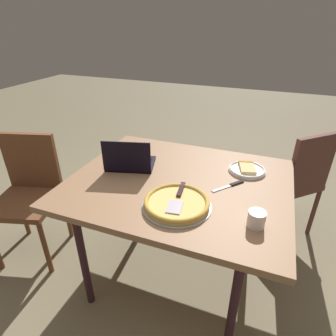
{
  "coord_description": "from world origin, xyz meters",
  "views": [
    {
      "loc": [
        -0.44,
        1.34,
        1.59
      ],
      "look_at": [
        0.06,
        0.03,
        0.83
      ],
      "focal_mm": 29.85,
      "sensor_mm": 36.0,
      "label": 1
    }
  ],
  "objects_px": {
    "chair_near": "(296,179)",
    "drink_cup": "(256,219)",
    "dining_table": "(179,188)",
    "pizza_tray": "(177,203)",
    "laptop": "(130,161)",
    "table_knife": "(231,185)",
    "chair_far": "(29,189)",
    "pizza_plate": "(247,169)"
  },
  "relations": [
    {
      "from": "drink_cup",
      "to": "chair_near",
      "type": "height_order",
      "value": "chair_near"
    },
    {
      "from": "drink_cup",
      "to": "chair_near",
      "type": "xyz_separation_m",
      "value": [
        -0.24,
        -0.97,
        -0.27
      ]
    },
    {
      "from": "chair_far",
      "to": "laptop",
      "type": "bearing_deg",
      "value": -166.37
    },
    {
      "from": "dining_table",
      "to": "pizza_tray",
      "type": "distance_m",
      "value": 0.27
    },
    {
      "from": "pizza_tray",
      "to": "table_knife",
      "type": "relative_size",
      "value": 1.95
    },
    {
      "from": "dining_table",
      "to": "table_knife",
      "type": "distance_m",
      "value": 0.31
    },
    {
      "from": "laptop",
      "to": "table_knife",
      "type": "distance_m",
      "value": 0.64
    },
    {
      "from": "pizza_plate",
      "to": "table_knife",
      "type": "bearing_deg",
      "value": 73.24
    },
    {
      "from": "drink_cup",
      "to": "chair_far",
      "type": "relative_size",
      "value": 0.09
    },
    {
      "from": "pizza_plate",
      "to": "chair_far",
      "type": "xyz_separation_m",
      "value": [
        1.44,
        0.39,
        -0.24
      ]
    },
    {
      "from": "dining_table",
      "to": "laptop",
      "type": "relative_size",
      "value": 3.67
    },
    {
      "from": "laptop",
      "to": "pizza_plate",
      "type": "relative_size",
      "value": 1.52
    },
    {
      "from": "pizza_plate",
      "to": "chair_near",
      "type": "relative_size",
      "value": 0.25
    },
    {
      "from": "pizza_tray",
      "to": "dining_table",
      "type": "bearing_deg",
      "value": -73.84
    },
    {
      "from": "chair_near",
      "to": "laptop",
      "type": "bearing_deg",
      "value": 32.63
    },
    {
      "from": "dining_table",
      "to": "pizza_tray",
      "type": "relative_size",
      "value": 3.56
    },
    {
      "from": "pizza_tray",
      "to": "chair_near",
      "type": "bearing_deg",
      "value": -123.27
    },
    {
      "from": "table_knife",
      "to": "pizza_tray",
      "type": "bearing_deg",
      "value": 52.79
    },
    {
      "from": "chair_near",
      "to": "pizza_plate",
      "type": "bearing_deg",
      "value": 53.16
    },
    {
      "from": "chair_near",
      "to": "drink_cup",
      "type": "bearing_deg",
      "value": 76.2
    },
    {
      "from": "table_knife",
      "to": "drink_cup",
      "type": "bearing_deg",
      "value": 117.64
    },
    {
      "from": "dining_table",
      "to": "chair_near",
      "type": "bearing_deg",
      "value": -134.55
    },
    {
      "from": "pizza_plate",
      "to": "drink_cup",
      "type": "xyz_separation_m",
      "value": [
        -0.1,
        0.52,
        0.03
      ]
    },
    {
      "from": "dining_table",
      "to": "table_knife",
      "type": "height_order",
      "value": "table_knife"
    },
    {
      "from": "laptop",
      "to": "pizza_plate",
      "type": "bearing_deg",
      "value": -163.0
    },
    {
      "from": "pizza_plate",
      "to": "pizza_tray",
      "type": "distance_m",
      "value": 0.58
    },
    {
      "from": "pizza_plate",
      "to": "table_knife",
      "type": "relative_size",
      "value": 1.24
    },
    {
      "from": "chair_near",
      "to": "chair_far",
      "type": "height_order",
      "value": "chair_near"
    },
    {
      "from": "drink_cup",
      "to": "chair_far",
      "type": "xyz_separation_m",
      "value": [
        1.54,
        -0.12,
        -0.27
      ]
    },
    {
      "from": "table_knife",
      "to": "pizza_plate",
      "type": "bearing_deg",
      "value": -106.76
    },
    {
      "from": "pizza_plate",
      "to": "chair_near",
      "type": "distance_m",
      "value": 0.62
    },
    {
      "from": "drink_cup",
      "to": "pizza_tray",
      "type": "bearing_deg",
      "value": -2.08
    },
    {
      "from": "table_knife",
      "to": "chair_far",
      "type": "xyz_separation_m",
      "value": [
        1.37,
        0.19,
        -0.23
      ]
    },
    {
      "from": "table_knife",
      "to": "chair_far",
      "type": "distance_m",
      "value": 1.41
    },
    {
      "from": "dining_table",
      "to": "pizza_plate",
      "type": "xyz_separation_m",
      "value": [
        -0.36,
        -0.26,
        0.07
      ]
    },
    {
      "from": "chair_near",
      "to": "chair_far",
      "type": "xyz_separation_m",
      "value": [
        1.77,
        0.85,
        0.0
      ]
    },
    {
      "from": "dining_table",
      "to": "chair_near",
      "type": "height_order",
      "value": "chair_near"
    },
    {
      "from": "dining_table",
      "to": "laptop",
      "type": "bearing_deg",
      "value": -6.8
    },
    {
      "from": "drink_cup",
      "to": "table_knife",
      "type": "bearing_deg",
      "value": -62.36
    },
    {
      "from": "dining_table",
      "to": "laptop",
      "type": "xyz_separation_m",
      "value": [
        0.35,
        -0.04,
        0.1
      ]
    },
    {
      "from": "dining_table",
      "to": "table_knife",
      "type": "relative_size",
      "value": 6.93
    },
    {
      "from": "laptop",
      "to": "chair_near",
      "type": "relative_size",
      "value": 0.38
    }
  ]
}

